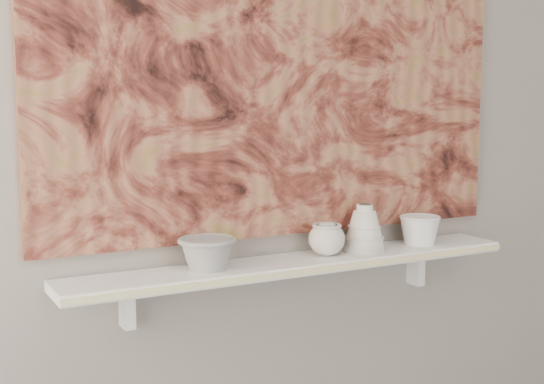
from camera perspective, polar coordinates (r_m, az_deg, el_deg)
wall_back at (r=2.24m, az=0.71°, el=5.98°), size 3.60×0.00×3.60m
shelf at (r=2.21m, az=1.88°, el=-5.44°), size 1.40×0.18×0.03m
shelf_stripe at (r=2.13m, az=3.13°, el=-5.93°), size 1.40×0.01×0.02m
bracket_left at (r=2.10m, az=-10.87°, el=-8.41°), size 0.03×0.06×0.12m
bracket_right at (r=2.55m, az=10.77°, el=-5.54°), size 0.03×0.06×0.12m
painting at (r=2.23m, az=0.90°, el=10.86°), size 1.50×0.02×1.10m
house_motif at (r=2.47m, az=10.21°, el=3.27°), size 0.09×0.00×0.08m
bowl_grey at (r=2.07m, az=-4.91°, el=-4.60°), size 0.19×0.19×0.09m
cup_cream at (r=2.25m, az=4.15°, el=-3.56°), size 0.12×0.12×0.10m
bell_vessel at (r=2.32m, az=6.97°, el=-2.68°), size 0.17×0.17×0.14m
bowl_white at (r=2.45m, az=11.06°, el=-2.82°), size 0.16×0.16×0.09m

